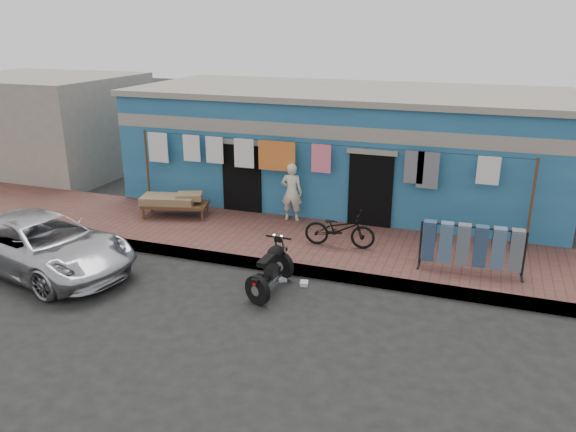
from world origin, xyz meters
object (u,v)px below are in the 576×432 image
at_px(bicycle, 340,225).
at_px(charpoy, 176,205).
at_px(car, 42,243).
at_px(jeans_rack, 471,248).
at_px(seated_person, 292,192).
at_px(motorcycle, 270,268).

height_order(bicycle, charpoy, bicycle).
xyz_separation_m(car, jeans_rack, (8.72, 2.51, 0.14)).
height_order(seated_person, bicycle, seated_person).
height_order(car, charpoy, car).
height_order(motorcycle, charpoy, motorcycle).
bearing_deg(jeans_rack, bicycle, 171.93).
bearing_deg(jeans_rack, seated_person, 158.70).
distance_m(car, charpoy, 3.74).
bearing_deg(charpoy, motorcycle, -36.48).
height_order(car, motorcycle, car).
height_order(bicycle, motorcycle, bicycle).
distance_m(car, jeans_rack, 9.08).
distance_m(car, motorcycle, 5.04).
bearing_deg(charpoy, jeans_rack, -7.82).
xyz_separation_m(bicycle, jeans_rack, (2.88, -0.41, -0.00)).
xyz_separation_m(seated_person, charpoy, (-3.01, -0.73, -0.46)).
bearing_deg(car, jeans_rack, -62.23).
bearing_deg(bicycle, charpoy, 77.41).
xyz_separation_m(bicycle, motorcycle, (-0.86, -2.18, -0.26)).
xyz_separation_m(charpoy, jeans_rack, (7.53, -1.03, 0.22)).
bearing_deg(seated_person, bicycle, 135.82).
xyz_separation_m(seated_person, motorcycle, (0.78, -3.53, -0.50)).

